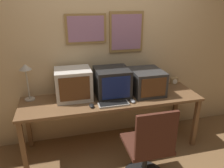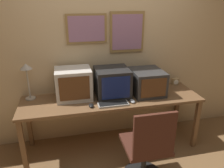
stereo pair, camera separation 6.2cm
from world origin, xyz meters
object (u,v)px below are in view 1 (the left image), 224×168
(keyboard_main, at_px, (114,104))
(office_chair, at_px, (148,151))
(monitor_right, at_px, (147,82))
(monitor_left, at_px, (73,84))
(desk_lamp, at_px, (26,73))
(monitor_center, at_px, (112,82))
(mouse_far_corner, at_px, (92,106))
(mouse_near_keyboard, at_px, (133,101))
(desk_clock, at_px, (174,81))

(keyboard_main, bearing_deg, office_chair, -65.28)
(monitor_right, relative_size, keyboard_main, 1.25)
(monitor_left, bearing_deg, office_chair, -50.99)
(desk_lamp, bearing_deg, keyboard_main, -22.05)
(monitor_center, xyz_separation_m, keyboard_main, (-0.05, -0.28, -0.18))
(monitor_right, distance_m, mouse_far_corner, 0.85)
(mouse_near_keyboard, distance_m, mouse_far_corner, 0.53)
(desk_clock, xyz_separation_m, office_chair, (-0.82, -1.00, -0.38))
(monitor_left, height_order, desk_clock, monitor_left)
(monitor_center, xyz_separation_m, monitor_right, (0.48, -0.02, -0.03))
(mouse_far_corner, distance_m, office_chair, 0.84)
(monitor_center, xyz_separation_m, mouse_far_corner, (-0.32, -0.27, -0.17))
(keyboard_main, xyz_separation_m, desk_lamp, (-1.02, 0.41, 0.36))
(mouse_near_keyboard, xyz_separation_m, desk_clock, (0.82, 0.44, 0.04))
(desk_clock, relative_size, desk_lamp, 0.22)
(monitor_center, height_order, desk_clock, monitor_center)
(monitor_center, bearing_deg, mouse_near_keyboard, -51.62)
(monitor_center, distance_m, keyboard_main, 0.33)
(monitor_right, bearing_deg, monitor_left, 176.13)
(monitor_center, height_order, mouse_far_corner, monitor_center)
(monitor_right, distance_m, office_chair, 0.98)
(office_chair, bearing_deg, desk_clock, 50.60)
(office_chair, bearing_deg, mouse_near_keyboard, 89.66)
(monitor_left, bearing_deg, keyboard_main, -35.49)
(monitor_center, distance_m, monitor_right, 0.48)
(monitor_right, relative_size, office_chair, 0.49)
(desk_clock, distance_m, office_chair, 1.35)
(desk_clock, bearing_deg, office_chair, -129.40)
(keyboard_main, bearing_deg, monitor_center, 79.80)
(monitor_left, bearing_deg, monitor_right, -3.87)
(monitor_right, distance_m, keyboard_main, 0.61)
(desk_clock, relative_size, office_chair, 0.11)
(mouse_far_corner, bearing_deg, mouse_near_keyboard, 0.71)
(monitor_right, height_order, desk_clock, monitor_right)
(monitor_right, height_order, mouse_far_corner, monitor_right)
(monitor_right, distance_m, desk_clock, 0.59)
(mouse_near_keyboard, relative_size, desk_lamp, 0.23)
(mouse_far_corner, height_order, office_chair, office_chair)
(monitor_left, xyz_separation_m, mouse_far_corner, (0.18, -0.31, -0.18))
(monitor_left, bearing_deg, monitor_center, -5.31)
(monitor_center, relative_size, desk_lamp, 0.92)
(monitor_left, distance_m, desk_lamp, 0.60)
(monitor_right, height_order, keyboard_main, monitor_right)
(keyboard_main, distance_m, desk_lamp, 1.16)
(monitor_right, bearing_deg, keyboard_main, -154.34)
(monitor_left, height_order, monitor_center, monitor_left)
(mouse_near_keyboard, bearing_deg, monitor_right, 40.71)
(monitor_left, relative_size, mouse_far_corner, 4.43)
(mouse_far_corner, relative_size, office_chair, 0.10)
(keyboard_main, bearing_deg, monitor_right, 25.66)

